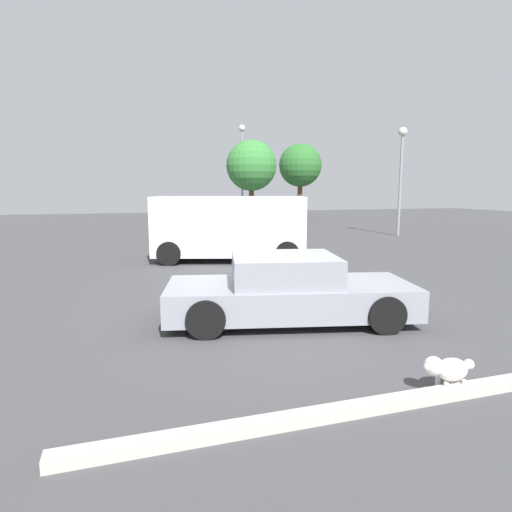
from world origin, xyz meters
TOP-DOWN VIEW (x-y plane):
  - ground_plane at (0.00, 0.00)m, footprint 80.00×80.00m
  - sedan_foreground at (0.09, -0.18)m, footprint 4.64×2.68m
  - dog at (0.81, -3.36)m, footprint 0.67×0.29m
  - van_white at (0.74, 6.76)m, footprint 5.29×3.31m
  - parking_curb at (0.00, -3.48)m, footprint 6.94×0.20m
  - light_post_near at (5.31, 21.30)m, footprint 0.44×0.44m
  - light_post_mid at (11.10, 11.93)m, footprint 0.44×0.44m
  - tree_back_left at (10.51, 23.52)m, footprint 3.23×3.23m
  - tree_back_right at (5.05, 18.33)m, footprint 3.06×3.06m

SIDE VIEW (x-z plane):
  - ground_plane at x=0.00m, z-range 0.00..0.00m
  - parking_curb at x=0.00m, z-range 0.00..0.12m
  - dog at x=0.81m, z-range 0.06..0.52m
  - sedan_foreground at x=0.09m, z-range -0.04..1.16m
  - van_white at x=0.74m, z-range 0.09..2.23m
  - light_post_mid at x=11.10m, z-range 1.06..6.56m
  - tree_back_right at x=5.05m, z-range 1.13..6.50m
  - tree_back_left at x=10.51m, z-range 1.27..7.11m
  - light_post_near at x=5.31m, z-range 1.16..7.83m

